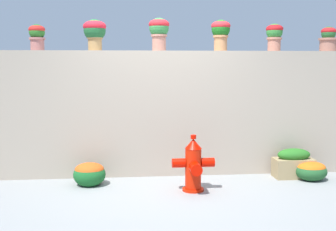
{
  "coord_description": "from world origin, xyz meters",
  "views": [
    {
      "loc": [
        -0.46,
        -5.24,
        1.67
      ],
      "look_at": [
        0.11,
        0.81,
        0.91
      ],
      "focal_mm": 44.94,
      "sensor_mm": 36.0,
      "label": 1
    }
  ],
  "objects_px": {
    "flower_bush_left": "(89,173)",
    "planter_box": "(294,164)",
    "potted_plant_1": "(37,35)",
    "potted_plant_5": "(274,34)",
    "potted_plant_3": "(159,30)",
    "potted_plant_6": "(328,38)",
    "flower_bush_right": "(311,170)",
    "potted_plant_2": "(95,31)",
    "fire_hydrant": "(193,166)",
    "potted_plant_4": "(221,31)"
  },
  "relations": [
    {
      "from": "potted_plant_3",
      "to": "potted_plant_4",
      "type": "xyz_separation_m",
      "value": [
        0.93,
        0.0,
        -0.01
      ]
    },
    {
      "from": "potted_plant_3",
      "to": "potted_plant_5",
      "type": "height_order",
      "value": "potted_plant_3"
    },
    {
      "from": "potted_plant_6",
      "to": "potted_plant_3",
      "type": "bearing_deg",
      "value": -180.0
    },
    {
      "from": "flower_bush_left",
      "to": "flower_bush_right",
      "type": "relative_size",
      "value": 0.98
    },
    {
      "from": "potted_plant_1",
      "to": "flower_bush_left",
      "type": "height_order",
      "value": "potted_plant_1"
    },
    {
      "from": "potted_plant_3",
      "to": "flower_bush_left",
      "type": "bearing_deg",
      "value": -149.87
    },
    {
      "from": "potted_plant_3",
      "to": "planter_box",
      "type": "distance_m",
      "value": 2.79
    },
    {
      "from": "potted_plant_1",
      "to": "flower_bush_right",
      "type": "xyz_separation_m",
      "value": [
        3.89,
        -0.58,
        -1.92
      ]
    },
    {
      "from": "potted_plant_3",
      "to": "flower_bush_left",
      "type": "relative_size",
      "value": 1.09
    },
    {
      "from": "potted_plant_2",
      "to": "potted_plant_6",
      "type": "height_order",
      "value": "potted_plant_2"
    },
    {
      "from": "flower_bush_left",
      "to": "planter_box",
      "type": "xyz_separation_m",
      "value": [
        2.94,
        0.13,
        0.03
      ]
    },
    {
      "from": "potted_plant_3",
      "to": "potted_plant_4",
      "type": "relative_size",
      "value": 1.04
    },
    {
      "from": "potted_plant_2",
      "to": "planter_box",
      "type": "height_order",
      "value": "potted_plant_2"
    },
    {
      "from": "potted_plant_5",
      "to": "flower_bush_left",
      "type": "relative_size",
      "value": 0.94
    },
    {
      "from": "potted_plant_5",
      "to": "flower_bush_left",
      "type": "xyz_separation_m",
      "value": [
        -2.76,
        -0.59,
        -1.93
      ]
    },
    {
      "from": "potted_plant_4",
      "to": "potted_plant_6",
      "type": "height_order",
      "value": "potted_plant_4"
    },
    {
      "from": "fire_hydrant",
      "to": "flower_bush_left",
      "type": "bearing_deg",
      "value": 164.23
    },
    {
      "from": "potted_plant_6",
      "to": "fire_hydrant",
      "type": "relative_size",
      "value": 0.51
    },
    {
      "from": "potted_plant_6",
      "to": "flower_bush_right",
      "type": "height_order",
      "value": "potted_plant_6"
    },
    {
      "from": "potted_plant_2",
      "to": "flower_bush_right",
      "type": "distance_m",
      "value": 3.7
    },
    {
      "from": "potted_plant_4",
      "to": "potted_plant_5",
      "type": "xyz_separation_m",
      "value": [
        0.83,
        0.01,
        -0.04
      ]
    },
    {
      "from": "potted_plant_1",
      "to": "flower_bush_right",
      "type": "bearing_deg",
      "value": -8.43
    },
    {
      "from": "potted_plant_2",
      "to": "potted_plant_4",
      "type": "height_order",
      "value": "potted_plant_4"
    },
    {
      "from": "potted_plant_2",
      "to": "potted_plant_4",
      "type": "distance_m",
      "value": 1.86
    },
    {
      "from": "potted_plant_4",
      "to": "flower_bush_right",
      "type": "bearing_deg",
      "value": -26.59
    },
    {
      "from": "potted_plant_3",
      "to": "potted_plant_6",
      "type": "height_order",
      "value": "potted_plant_3"
    },
    {
      "from": "potted_plant_5",
      "to": "flower_bush_left",
      "type": "height_order",
      "value": "potted_plant_5"
    },
    {
      "from": "potted_plant_1",
      "to": "planter_box",
      "type": "distance_m",
      "value": 4.15
    },
    {
      "from": "potted_plant_1",
      "to": "potted_plant_4",
      "type": "distance_m",
      "value": 2.67
    },
    {
      "from": "potted_plant_6",
      "to": "fire_hydrant",
      "type": "distance_m",
      "value": 2.97
    },
    {
      "from": "planter_box",
      "to": "potted_plant_1",
      "type": "bearing_deg",
      "value": 173.49
    },
    {
      "from": "potted_plant_1",
      "to": "potted_plant_6",
      "type": "distance_m",
      "value": 4.35
    },
    {
      "from": "potted_plant_5",
      "to": "flower_bush_left",
      "type": "bearing_deg",
      "value": -167.83
    },
    {
      "from": "potted_plant_4",
      "to": "flower_bush_left",
      "type": "relative_size",
      "value": 1.05
    },
    {
      "from": "potted_plant_3",
      "to": "fire_hydrant",
      "type": "distance_m",
      "value": 2.09
    },
    {
      "from": "potted_plant_6",
      "to": "fire_hydrant",
      "type": "bearing_deg",
      "value": -156.46
    },
    {
      "from": "potted_plant_4",
      "to": "potted_plant_5",
      "type": "distance_m",
      "value": 0.83
    },
    {
      "from": "potted_plant_1",
      "to": "potted_plant_3",
      "type": "distance_m",
      "value": 1.75
    },
    {
      "from": "potted_plant_6",
      "to": "potted_plant_4",
      "type": "bearing_deg",
      "value": 179.89
    },
    {
      "from": "potted_plant_6",
      "to": "fire_hydrant",
      "type": "height_order",
      "value": "potted_plant_6"
    },
    {
      "from": "potted_plant_5",
      "to": "fire_hydrant",
      "type": "xyz_separation_m",
      "value": [
        -1.38,
        -0.98,
        -1.76
      ]
    },
    {
      "from": "potted_plant_2",
      "to": "potted_plant_5",
      "type": "bearing_deg",
      "value": 0.77
    },
    {
      "from": "potted_plant_1",
      "to": "potted_plant_6",
      "type": "xyz_separation_m",
      "value": [
        4.35,
        0.03,
        -0.02
      ]
    },
    {
      "from": "potted_plant_5",
      "to": "potted_plant_6",
      "type": "distance_m",
      "value": 0.85
    },
    {
      "from": "flower_bush_right",
      "to": "flower_bush_left",
      "type": "bearing_deg",
      "value": 179.53
    },
    {
      "from": "flower_bush_left",
      "to": "potted_plant_1",
      "type": "bearing_deg",
      "value": 143.56
    },
    {
      "from": "flower_bush_left",
      "to": "potted_plant_5",
      "type": "bearing_deg",
      "value": 12.17
    },
    {
      "from": "potted_plant_1",
      "to": "potted_plant_3",
      "type": "bearing_deg",
      "value": 0.97
    },
    {
      "from": "flower_bush_right",
      "to": "planter_box",
      "type": "bearing_deg",
      "value": 142.34
    },
    {
      "from": "flower_bush_right",
      "to": "potted_plant_3",
      "type": "bearing_deg",
      "value": 164.22
    }
  ]
}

